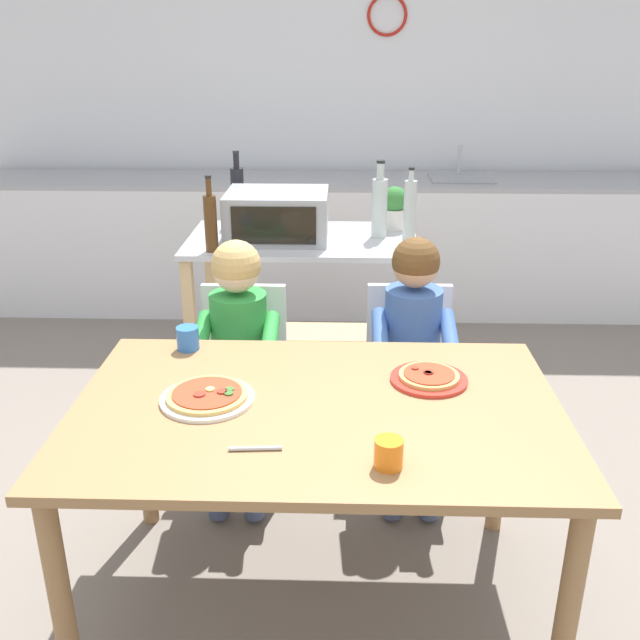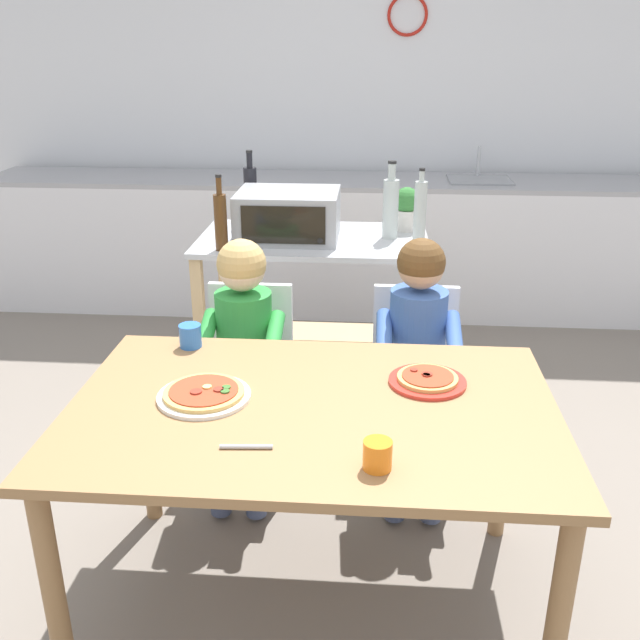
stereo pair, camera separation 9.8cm
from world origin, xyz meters
The scene contains 20 objects.
ground_plane centered at (0.00, 1.26, 0.00)m, with size 12.59×12.59×0.00m, color slate.
back_wall_tiled centered at (0.00, 3.21, 1.35)m, with size 5.34×0.14×2.70m.
kitchen_counter centered at (0.00, 2.80, 0.44)m, with size 4.81×0.60×1.09m.
kitchen_island_cart centered at (-0.12, 1.41, 0.58)m, with size 1.08×0.64×0.87m.
toaster_oven centered at (-0.23, 1.39, 0.98)m, with size 0.47×0.39×0.22m.
bottle_tall_green_wine centered at (0.24, 1.44, 1.02)m, with size 0.07×0.07×0.36m.
bottle_dark_olive_oil centered at (-0.51, 1.17, 1.00)m, with size 0.06×0.06×0.34m.
bottle_clear_vinegar centered at (0.37, 1.27, 1.02)m, with size 0.06×0.06×0.36m.
bottle_squat_spirits centered at (-0.46, 1.67, 1.02)m, with size 0.07×0.07×0.36m.
potted_herb_plant centered at (0.32, 1.58, 0.98)m, with size 0.13×0.13×0.21m.
dining_table centered at (0.00, 0.00, 0.65)m, with size 1.44×0.94×0.74m.
dining_chair_left centered at (-0.33, 0.75, 0.48)m, with size 0.36×0.36×0.81m.
dining_chair_right centered at (0.35, 0.78, 0.48)m, with size 0.36×0.36×0.81m.
child_in_green_shirt centered at (-0.33, 0.63, 0.66)m, with size 0.32×0.42×1.03m.
child_in_blue_striped_shirt centered at (0.35, 0.65, 0.66)m, with size 0.32×0.42×1.04m.
pizza_plate_white centered at (-0.33, 0.02, 0.76)m, with size 0.28×0.28×0.03m.
pizza_plate_red_rimmed centered at (0.35, 0.17, 0.76)m, with size 0.24×0.24×0.03m.
drinking_cup_orange centered at (0.19, -0.31, 0.78)m, with size 0.07×0.07×0.08m, color orange.
drinking_cup_blue centered at (-0.46, 0.39, 0.78)m, with size 0.08×0.08×0.08m, color blue.
serving_spoon centered at (-0.15, -0.25, 0.75)m, with size 0.01×0.01×0.14m, color #B7BABF.
Camera 2 is at (0.16, -1.83, 1.75)m, focal length 39.72 mm.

